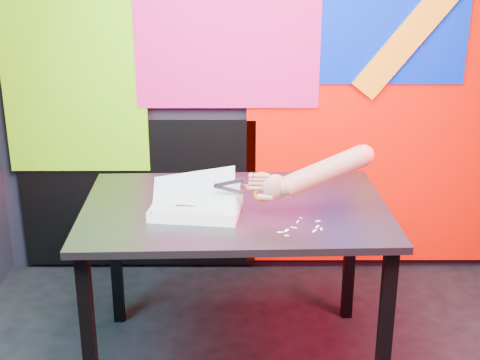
{
  "coord_description": "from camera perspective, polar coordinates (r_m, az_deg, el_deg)",
  "views": [
    {
      "loc": [
        -0.2,
        -1.98,
        1.79
      ],
      "look_at": [
        -0.19,
        0.55,
        0.87
      ],
      "focal_mm": 50.0,
      "sensor_mm": 36.0,
      "label": 1
    }
  ],
  "objects": [
    {
      "name": "room",
      "position": [
        2.04,
        5.38,
        7.44
      ],
      "size": [
        3.01,
        3.01,
        2.71
      ],
      "color": "black",
      "rests_on": "ground"
    },
    {
      "name": "printout_stack",
      "position": [
        2.68,
        -3.75,
        -2.33
      ],
      "size": [
        0.38,
        0.3,
        0.18
      ],
      "rotation": [
        0.0,
        0.0,
        -0.13
      ],
      "color": "beige",
      "rests_on": "work_table"
    },
    {
      "name": "work_table",
      "position": [
        2.79,
        -0.41,
        -3.82
      ],
      "size": [
        1.28,
        0.87,
        0.75
      ],
      "rotation": [
        0.0,
        0.0,
        0.03
      ],
      "color": "black",
      "rests_on": "ground"
    },
    {
      "name": "backdrop",
      "position": [
        3.55,
        3.99,
        6.34
      ],
      "size": [
        2.88,
        0.05,
        2.08
      ],
      "color": "#F50D00",
      "rests_on": "ground"
    },
    {
      "name": "scissors",
      "position": [
        2.61,
        1.53,
        -0.58
      ],
      "size": [
        0.22,
        0.02,
        0.12
      ],
      "rotation": [
        0.0,
        0.0,
        -0.07
      ],
      "color": "silver",
      "rests_on": "printout_stack"
    },
    {
      "name": "paper_clippings",
      "position": [
        2.56,
        5.29,
        -4.08
      ],
      "size": [
        0.18,
        0.18,
        0.0
      ],
      "color": "silver",
      "rests_on": "work_table"
    },
    {
      "name": "hand_forearm",
      "position": [
        2.59,
        6.58,
        0.57
      ],
      "size": [
        0.47,
        0.11,
        0.23
      ],
      "rotation": [
        0.0,
        0.0,
        -0.07
      ],
      "color": "#AF6D5F",
      "rests_on": "work_table"
    }
  ]
}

